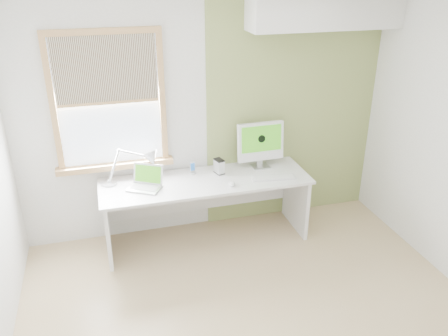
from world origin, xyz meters
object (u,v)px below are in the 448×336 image
object	(u,v)px
desk	(205,194)
desk_lamp	(144,162)
external_drive	(219,166)
laptop	(146,182)
imac	(261,142)

from	to	relation	value
desk	desk_lamp	size ratio (longest dim) A/B	3.29
external_drive	desk	bearing A→B (deg)	-159.63
laptop	external_drive	bearing A→B (deg)	8.86
laptop	external_drive	size ratio (longest dim) A/B	2.51
desk_lamp	imac	xyz separation A→B (m)	(1.28, -0.03, 0.09)
desk_lamp	laptop	size ratio (longest dim) A/B	1.66
imac	laptop	bearing A→B (deg)	-172.32
desk_lamp	imac	distance (m)	1.28
desk_lamp	external_drive	xyz separation A→B (m)	(0.79, -0.07, -0.11)
desk	desk_lamp	xyz separation A→B (m)	(-0.61, 0.14, 0.39)
external_drive	laptop	bearing A→B (deg)	-171.14
laptop	external_drive	distance (m)	0.81
desk	imac	distance (m)	0.83
laptop	imac	xyz separation A→B (m)	(1.28, 0.17, 0.23)
imac	desk_lamp	bearing A→B (deg)	178.85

